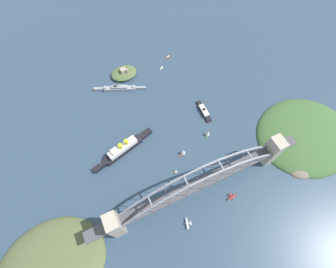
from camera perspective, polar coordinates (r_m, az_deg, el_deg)
ground_plane at (r=285.50m, az=6.94°, el=-13.55°), size 1400.00×1400.00×0.00m
harbor_arch_bridge at (r=258.50m, az=7.62°, el=-11.98°), size 251.33×16.56×67.49m
headland_west_shore at (r=299.50m, az=-26.56°, el=-27.04°), size 112.04×92.85×24.71m
headland_east_shore at (r=357.20m, az=30.13°, el=-0.67°), size 129.77×115.07×24.22m
ocean_liner at (r=300.60m, az=-10.78°, el=-3.50°), size 85.87×29.96×19.98m
naval_cruiser at (r=357.06m, az=-11.72°, el=10.84°), size 71.42×33.04×17.39m
harbor_ferry_steamer at (r=330.74m, az=8.69°, el=5.53°), size 8.97×36.18×7.86m
fort_island_mid_harbor at (r=373.72m, az=-10.64°, el=14.33°), size 39.37×30.58×13.33m
seaplane_taxiing_near_bridge at (r=289.34m, az=15.18°, el=-14.46°), size 11.32×7.34×4.86m
seaplane_second_in_formation at (r=275.64m, az=4.84°, el=-20.80°), size 7.76×11.58×4.69m
small_boat_0 at (r=379.07m, az=-1.60°, el=15.69°), size 7.59×4.55×2.46m
small_boat_1 at (r=310.22m, az=9.63°, el=0.29°), size 8.59×9.43×11.89m
small_boat_2 at (r=294.73m, az=3.66°, el=-4.30°), size 10.58×7.36×11.69m
small_boat_3 at (r=395.80m, az=-0.05°, el=18.16°), size 12.62×5.32×2.01m
small_boat_4 at (r=286.84m, az=1.77°, el=-9.00°), size 7.22×4.99×7.64m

